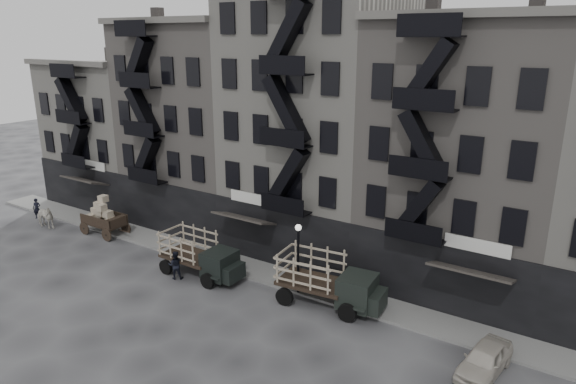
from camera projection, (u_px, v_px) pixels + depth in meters
The scene contains 14 objects.
ground at pixel (229, 299), 28.95m from camera, with size 140.00×140.00×0.00m, color #38383A.
sidewalk at pixel (267, 273), 31.92m from camera, with size 55.00×2.50×0.15m, color slate.
building_west at pixel (123, 132), 45.54m from camera, with size 10.00×11.35×13.20m.
building_midwest at pixel (207, 126), 39.85m from camera, with size 10.00×11.35×16.20m.
building_center at pixel (318, 125), 34.31m from camera, with size 10.00×11.35×18.20m.
building_mideast at pixel (469, 158), 29.36m from camera, with size 10.00×11.35×16.20m.
lamp_post at pixel (298, 250), 28.64m from camera, with size 0.36×0.36×4.28m.
horse at pixel (44, 217), 39.34m from camera, with size 0.98×2.15×1.82m, color beige.
wagon at pixel (103, 213), 37.95m from camera, with size 3.48×1.93×2.91m.
stake_truck_west at pixel (199, 252), 31.33m from camera, with size 5.51×2.32×2.75m.
stake_truck_east at pixel (327, 277), 27.83m from camera, with size 6.06×2.92×2.95m.
car_east at pixel (485, 360), 22.45m from camera, with size 1.52×3.77×1.28m, color beige.
pedestrian_west at pixel (37, 209), 41.44m from camera, with size 0.61×0.40×1.67m, color black.
pedestrian_mid at pixel (175, 265), 31.11m from camera, with size 0.87×0.68×1.79m, color black.
Camera 1 is at (17.03, -19.82, 14.24)m, focal length 32.00 mm.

